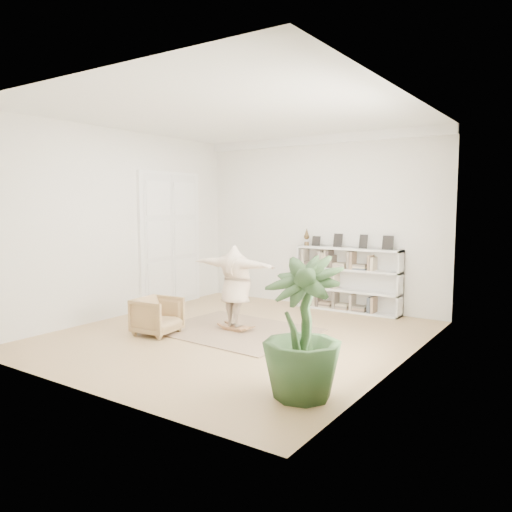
{
  "coord_description": "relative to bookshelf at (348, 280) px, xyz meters",
  "views": [
    {
      "loc": [
        4.82,
        -6.54,
        2.19
      ],
      "look_at": [
        0.13,
        0.4,
        1.31
      ],
      "focal_mm": 35.0,
      "sensor_mm": 36.0,
      "label": 1
    }
  ],
  "objects": [
    {
      "name": "floor",
      "position": [
        -0.74,
        -2.82,
        -0.64
      ],
      "size": [
        6.0,
        6.0,
        0.0
      ],
      "primitive_type": "plane",
      "color": "tan",
      "rests_on": "ground"
    },
    {
      "name": "room_shell",
      "position": [
        -0.74,
        0.12,
        2.87
      ],
      "size": [
        6.0,
        6.0,
        6.0
      ],
      "color": "silver",
      "rests_on": "floor"
    },
    {
      "name": "doors",
      "position": [
        -3.45,
        -1.52,
        0.76
      ],
      "size": [
        0.09,
        1.78,
        2.92
      ],
      "color": "white",
      "rests_on": "floor"
    },
    {
      "name": "bookshelf",
      "position": [
        0.0,
        0.0,
        0.0
      ],
      "size": [
        2.2,
        0.35,
        1.64
      ],
      "color": "silver",
      "rests_on": "floor"
    },
    {
      "name": "armchair",
      "position": [
        -1.89,
        -3.49,
        -0.32
      ],
      "size": [
        0.75,
        0.74,
        0.63
      ],
      "primitive_type": "imported",
      "rotation": [
        0.0,
        0.0,
        1.67
      ],
      "color": "tan",
      "rests_on": "floor"
    },
    {
      "name": "rug",
      "position": [
        -0.93,
        -2.58,
        -0.63
      ],
      "size": [
        2.61,
        2.14,
        0.02
      ],
      "primitive_type": "cube",
      "rotation": [
        0.0,
        0.0,
        -0.06
      ],
      "color": "tan",
      "rests_on": "floor"
    },
    {
      "name": "rocker_board",
      "position": [
        -0.93,
        -2.58,
        -0.57
      ],
      "size": [
        0.47,
        0.3,
        0.1
      ],
      "rotation": [
        0.0,
        0.0,
        -0.06
      ],
      "color": "brown",
      "rests_on": "rug"
    },
    {
      "name": "person",
      "position": [
        -0.93,
        -2.58,
        0.18
      ],
      "size": [
        1.75,
        0.57,
        1.4
      ],
      "primitive_type": "imported",
      "rotation": [
        0.0,
        0.0,
        3.08
      ],
      "color": "beige",
      "rests_on": "rocker_board"
    },
    {
      "name": "houseplant",
      "position": [
        1.45,
        -4.54,
        0.17
      ],
      "size": [
        0.92,
        0.92,
        1.6
      ],
      "primitive_type": "imported",
      "rotation": [
        0.0,
        0.0,
        -0.03
      ],
      "color": "#2C4A25",
      "rests_on": "floor"
    }
  ]
}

